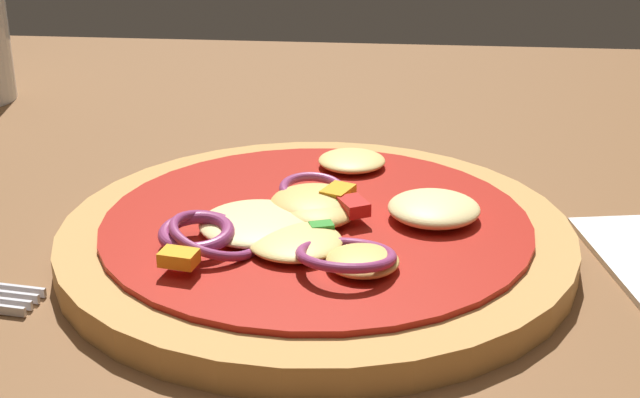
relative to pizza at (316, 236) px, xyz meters
The scene contains 2 objects.
dining_table 0.03m from the pizza, ahead, with size 1.41×0.86×0.04m.
pizza is the anchor object (origin of this frame).
Camera 1 is at (0.02, -0.39, 0.23)m, focal length 51.74 mm.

